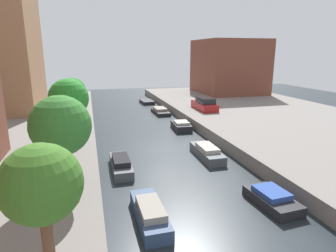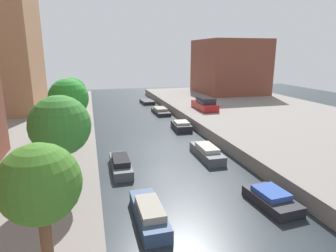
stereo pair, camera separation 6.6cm
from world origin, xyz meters
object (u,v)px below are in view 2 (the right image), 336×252
(low_block_right, at_px, (229,67))
(moored_boat_right_3, at_px, (181,126))
(moored_boat_right_1, at_px, (272,199))
(moored_boat_right_4, at_px, (161,111))
(moored_boat_left_2, at_px, (121,164))
(street_tree_0, at_px, (40,185))
(moored_boat_right_5, at_px, (147,102))
(street_tree_1, at_px, (60,126))
(street_tree_2, at_px, (69,99))
(parked_car, at_px, (205,105))
(moored_boat_left_1, at_px, (149,213))
(street_tree_3, at_px, (73,91))
(moored_boat_right_2, at_px, (207,152))

(low_block_right, xyz_separation_m, moored_boat_right_3, (-14.30, -18.24, -5.01))
(moored_boat_right_1, distance_m, moored_boat_right_4, 24.24)
(moored_boat_left_2, distance_m, moored_boat_right_4, 18.86)
(low_block_right, bearing_deg, street_tree_0, -122.93)
(low_block_right, height_order, moored_boat_right_4, low_block_right)
(moored_boat_right_5, bearing_deg, street_tree_1, -108.50)
(street_tree_2, xyz_separation_m, parked_car, (14.83, 11.03, -3.00))
(moored_boat_left_2, bearing_deg, parked_car, 49.72)
(street_tree_1, height_order, moored_boat_left_1, street_tree_1)
(moored_boat_left_2, height_order, moored_boat_right_1, moored_boat_left_2)
(street_tree_0, height_order, street_tree_2, street_tree_2)
(street_tree_2, relative_size, parked_car, 1.08)
(street_tree_1, xyz_separation_m, street_tree_3, (0.00, 13.29, 0.02))
(moored_boat_right_2, relative_size, moored_boat_right_3, 1.31)
(street_tree_3, bearing_deg, moored_boat_right_2, -39.69)
(street_tree_3, height_order, moored_boat_left_1, street_tree_3)
(street_tree_3, distance_m, moored_boat_right_1, 19.14)
(street_tree_2, bearing_deg, moored_boat_right_2, -11.21)
(street_tree_0, height_order, moored_boat_left_2, street_tree_0)
(street_tree_0, relative_size, moored_boat_right_2, 1.05)
(parked_car, relative_size, moored_boat_right_5, 1.34)
(street_tree_3, distance_m, moored_boat_left_1, 16.37)
(street_tree_2, distance_m, moored_boat_right_2, 10.81)
(low_block_right, relative_size, street_tree_3, 2.40)
(moored_boat_right_4, height_order, moored_boat_right_5, moored_boat_right_4)
(parked_car, height_order, moored_boat_right_4, parked_car)
(street_tree_0, relative_size, street_tree_2, 0.89)
(street_tree_3, height_order, moored_boat_right_4, street_tree_3)
(street_tree_1, bearing_deg, street_tree_2, 90.00)
(low_block_right, bearing_deg, moored_boat_left_1, -121.64)
(low_block_right, relative_size, street_tree_0, 2.47)
(street_tree_1, distance_m, moored_boat_right_3, 17.49)
(street_tree_1, relative_size, moored_boat_left_1, 1.18)
(street_tree_2, bearing_deg, moored_boat_right_3, 31.62)
(moored_boat_right_3, bearing_deg, moored_boat_right_4, 91.02)
(street_tree_1, height_order, moored_boat_right_3, street_tree_1)
(moored_boat_right_2, bearing_deg, street_tree_2, 168.79)
(moored_boat_left_1, bearing_deg, street_tree_1, 150.74)
(street_tree_1, height_order, street_tree_3, street_tree_1)
(moored_boat_left_1, distance_m, moored_boat_right_3, 16.96)
(street_tree_1, bearing_deg, low_block_right, 52.15)
(street_tree_0, height_order, moored_boat_right_4, street_tree_0)
(street_tree_3, xyz_separation_m, moored_boat_right_4, (10.22, 8.60, -4.10))
(moored_boat_left_2, bearing_deg, moored_boat_right_4, 68.04)
(low_block_right, xyz_separation_m, street_tree_2, (-24.67, -24.62, -0.78))
(moored_boat_right_5, bearing_deg, moored_boat_right_4, -88.68)
(street_tree_3, xyz_separation_m, parked_car, (14.83, 4.87, -2.79))
(moored_boat_left_2, xyz_separation_m, moored_boat_right_4, (7.05, 17.50, -0.10))
(low_block_right, height_order, moored_boat_right_5, low_block_right)
(moored_boat_right_4, bearing_deg, low_block_right, 34.29)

